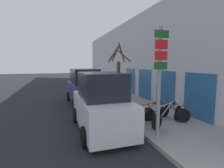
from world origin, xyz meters
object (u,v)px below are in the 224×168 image
(parked_car_0, at_px, (101,105))
(street_tree, at_px, (118,78))
(parked_car_1, at_px, (84,88))
(pedestrian_near, at_px, (115,84))
(bicycle_0, at_px, (168,116))
(signpost, at_px, (159,78))
(bicycle_2, at_px, (153,112))
(bicycle_1, at_px, (165,114))

(parked_car_0, height_order, street_tree, street_tree)
(parked_car_1, relative_size, pedestrian_near, 2.50)
(bicycle_0, distance_m, parked_car_0, 2.85)
(signpost, bearing_deg, bicycle_2, 64.42)
(street_tree, bearing_deg, bicycle_2, -71.71)
(parked_car_0, bearing_deg, pedestrian_near, 65.38)
(bicycle_0, bearing_deg, parked_car_1, -0.05)
(bicycle_2, xyz_separation_m, pedestrian_near, (0.09, 5.56, 0.66))
(street_tree, bearing_deg, pedestrian_near, 74.30)
(bicycle_2, xyz_separation_m, street_tree, (-0.80, 2.41, 1.39))
(bicycle_2, distance_m, parked_car_1, 5.58)
(parked_car_1, xyz_separation_m, street_tree, (1.50, -2.65, 0.86))
(bicycle_0, bearing_deg, bicycle_2, -0.85)
(bicycle_0, xyz_separation_m, pedestrian_near, (-0.22, 6.27, 0.63))
(signpost, relative_size, street_tree, 1.02)
(pedestrian_near, bearing_deg, signpost, 67.63)
(bicycle_1, distance_m, bicycle_2, 0.54)
(parked_car_0, xyz_separation_m, parked_car_1, (0.11, 5.08, -0.00))
(bicycle_0, bearing_deg, signpost, 106.11)
(parked_car_1, relative_size, street_tree, 1.20)
(bicycle_0, xyz_separation_m, street_tree, (-1.10, 3.11, 1.36))
(bicycle_0, height_order, pedestrian_near, pedestrian_near)
(bicycle_1, bearing_deg, parked_car_1, 50.47)
(signpost, relative_size, bicycle_0, 1.76)
(signpost, bearing_deg, bicycle_1, 47.10)
(bicycle_0, relative_size, pedestrian_near, 1.21)
(signpost, relative_size, parked_car_1, 0.85)
(signpost, xyz_separation_m, street_tree, (-0.01, 4.05, -0.31))
(pedestrian_near, height_order, street_tree, street_tree)
(parked_car_1, bearing_deg, parked_car_0, -94.54)
(parked_car_0, xyz_separation_m, street_tree, (1.61, 2.43, 0.86))
(pedestrian_near, bearing_deg, parked_car_1, -3.58)
(bicycle_1, relative_size, bicycle_2, 0.91)
(street_tree, bearing_deg, parked_car_1, 119.55)
(pedestrian_near, distance_m, street_tree, 3.36)
(bicycle_1, xyz_separation_m, parked_car_1, (-2.72, 5.40, 0.54))
(parked_car_1, height_order, street_tree, street_tree)
(bicycle_0, height_order, parked_car_0, parked_car_0)
(bicycle_2, height_order, pedestrian_near, pedestrian_near)
(signpost, xyz_separation_m, parked_car_0, (-1.62, 1.62, -1.16))
(bicycle_0, xyz_separation_m, bicycle_2, (-0.31, 0.71, -0.03))
(pedestrian_near, bearing_deg, bicycle_0, 76.55)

